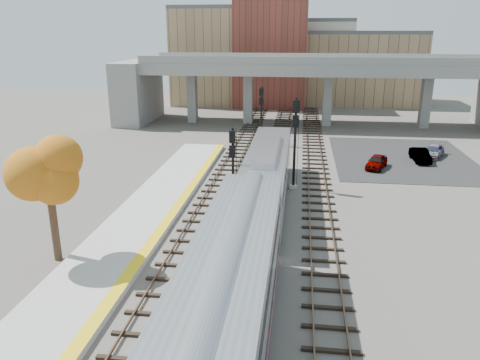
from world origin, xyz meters
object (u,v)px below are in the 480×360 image
(signal_mast_mid, at_px, (295,144))
(car_a, at_px, (377,162))
(car_b, at_px, (420,155))
(car_c, at_px, (433,151))
(signal_mast_near, at_px, (233,176))
(locomotive, at_px, (267,173))
(tree, at_px, (47,168))
(signal_mast_far, at_px, (261,117))

(signal_mast_mid, distance_m, car_a, 10.94)
(car_b, distance_m, car_c, 2.74)
(signal_mast_near, bearing_deg, locomotive, 59.12)
(locomotive, distance_m, car_a, 14.37)
(locomotive, height_order, signal_mast_mid, signal_mast_mid)
(signal_mast_near, xyz_separation_m, car_c, (18.36, 19.04, -2.42))
(signal_mast_near, bearing_deg, tree, -140.16)
(signal_mast_near, relative_size, car_a, 1.71)
(locomotive, xyz_separation_m, car_c, (16.26, 15.53, -1.65))
(tree, bearing_deg, locomotive, 44.75)
(signal_mast_near, distance_m, signal_mast_mid, 8.07)
(signal_mast_mid, bearing_deg, signal_mast_near, -120.71)
(signal_mast_mid, bearing_deg, car_b, 38.85)
(locomotive, height_order, signal_mast_near, signal_mast_near)
(locomotive, distance_m, car_b, 19.82)
(car_a, bearing_deg, signal_mast_far, 165.12)
(locomotive, relative_size, signal_mast_mid, 2.52)
(signal_mast_near, height_order, signal_mast_mid, signal_mast_mid)
(signal_mast_mid, bearing_deg, signal_mast_far, 104.53)
(locomotive, relative_size, car_c, 4.68)
(locomotive, bearing_deg, tree, -135.25)
(signal_mast_mid, relative_size, car_a, 2.02)
(signal_mast_near, xyz_separation_m, car_b, (16.58, 16.96, -2.37))
(car_a, distance_m, car_b, 5.60)
(signal_mast_near, xyz_separation_m, signal_mast_far, (0.00, 22.72, 0.11))
(signal_mast_far, height_order, car_c, signal_mast_far)
(signal_mast_mid, xyz_separation_m, signal_mast_far, (-4.10, 15.82, -0.68))
(car_b, xyz_separation_m, car_c, (1.78, 2.08, -0.06))
(locomotive, bearing_deg, car_a, 46.81)
(signal_mast_mid, height_order, signal_mast_far, signal_mast_mid)
(signal_mast_far, bearing_deg, locomotive, -83.76)
(signal_mast_mid, bearing_deg, tree, -132.33)
(car_a, height_order, car_c, car_a)
(car_a, bearing_deg, car_b, 54.45)
(signal_mast_far, distance_m, car_c, 18.90)
(car_b, bearing_deg, locomotive, -139.18)
(signal_mast_far, xyz_separation_m, car_b, (16.58, -5.76, -2.48))
(signal_mast_mid, bearing_deg, car_c, 40.40)
(car_a, relative_size, car_c, 0.92)
(signal_mast_mid, height_order, car_a, signal_mast_mid)
(locomotive, bearing_deg, signal_mast_near, -120.88)
(signal_mast_near, relative_size, car_c, 1.58)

